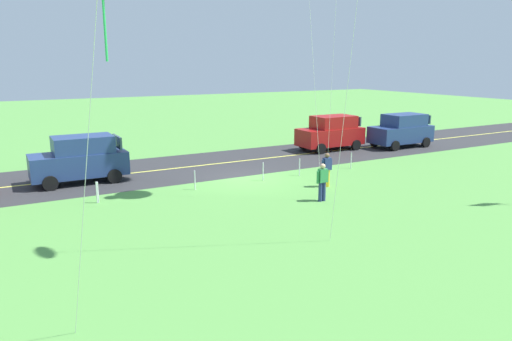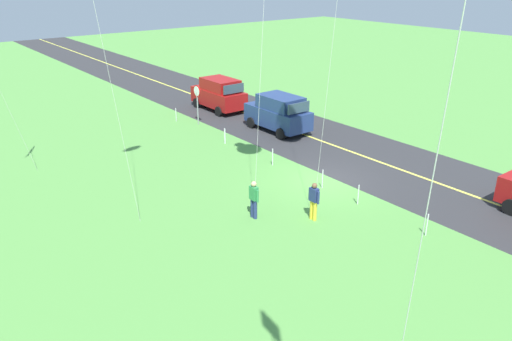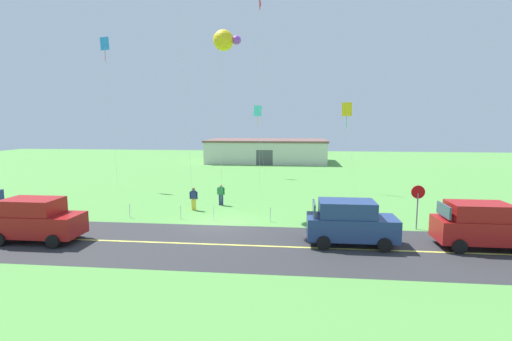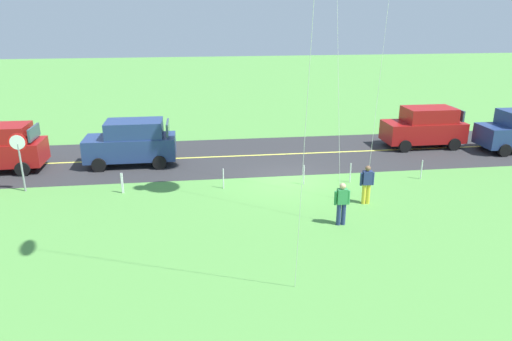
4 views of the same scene
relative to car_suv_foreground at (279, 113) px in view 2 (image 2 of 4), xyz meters
The scene contains 15 objects.
ground_plane 8.06m from the car_suv_foreground, 155.68° to the left, with size 120.00×120.00×0.10m, color #549342.
asphalt_road 7.39m from the car_suv_foreground, behind, with size 120.00×7.00×0.00m, color #2D2D30.
road_centre_stripe 7.39m from the car_suv_foreground, behind, with size 120.00×0.16×0.00m, color #E5E04C.
car_suv_foreground is the anchor object (origin of this frame).
car_parked_east_near 6.29m from the car_suv_foreground, ahead, with size 4.40×2.12×2.24m.
stop_sign 5.33m from the car_suv_foreground, 37.04° to the left, with size 0.76×0.08×2.56m.
person_adult_near 11.64m from the car_suv_foreground, 134.93° to the left, with size 0.58×0.22×1.60m.
person_adult_companion 11.74m from the car_suv_foreground, 146.63° to the left, with size 0.58×0.22×1.60m.
fence_post_0 13.95m from the car_suv_foreground, 163.39° to the left, with size 0.05×0.05×0.90m, color silver.
fence_post_1 10.76m from the car_suv_foreground, 158.23° to the left, with size 0.05×0.05×0.90m, color silver.
fence_post_2 8.81m from the car_suv_foreground, 153.04° to the left, with size 0.05×0.05×0.90m, color silver.
fence_post_3 5.87m from the car_suv_foreground, 136.91° to the left, with size 0.05×0.05×0.90m, color silver.
fence_post_4 4.04m from the car_suv_foreground, 89.26° to the left, with size 0.05×0.05×0.90m, color silver.
fence_post_5 4.04m from the car_suv_foreground, 90.00° to the left, with size 0.05×0.05×0.90m, color silver.
fence_post_6 6.95m from the car_suv_foreground, 35.13° to the left, with size 0.05×0.05×0.90m, color silver.
Camera 2 is at (-15.18, 15.90, 9.43)m, focal length 34.95 mm.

